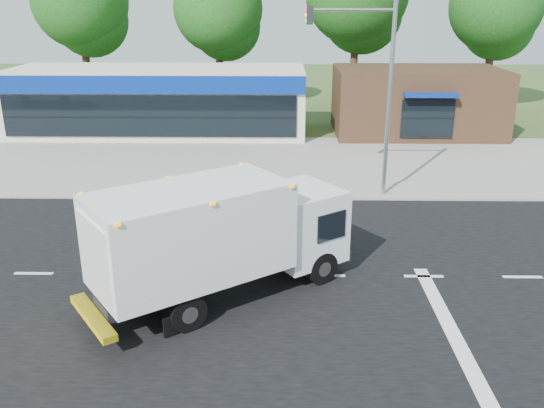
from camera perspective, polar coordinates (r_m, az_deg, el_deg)
The scene contains 11 objects.
ground at distance 17.82m, azimuth 5.32°, elevation -7.12°, with size 120.00×120.00×0.00m, color #385123.
road_asphalt at distance 17.81m, azimuth 5.32°, elevation -7.10°, with size 60.00×14.00×0.02m, color black.
sidewalk at distance 25.37m, azimuth 4.01°, elevation 1.39°, with size 60.00×2.40×0.12m, color gray.
parking_apron at distance 30.94m, azimuth 3.47°, elevation 4.68°, with size 60.00×9.00×0.02m, color gray.
lane_markings at distance 16.78m, azimuth 10.32°, elevation -9.10°, with size 55.20×7.00×0.01m.
ems_box_truck at distance 15.82m, azimuth -5.31°, elevation -2.87°, with size 7.61×6.42×3.41m.
emergency_worker at distance 16.26m, azimuth -13.81°, elevation -7.08°, with size 0.67×0.54×1.71m.
retail_strip_mall at distance 37.07m, azimuth -11.12°, elevation 10.04°, with size 18.00×6.20×4.00m.
brown_storefront at distance 37.29m, azimuth 14.12°, elevation 9.85°, with size 10.00×6.70×4.00m.
traffic_signal_pole at distance 23.95m, azimuth 10.12°, elevation 12.00°, with size 3.51×0.25×8.00m.
background_trees at distance 44.02m, azimuth 1.72°, elevation 18.88°, with size 36.77×7.39×12.10m.
Camera 1 is at (-1.38, -15.85, 8.02)m, focal length 38.00 mm.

